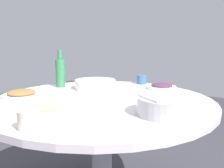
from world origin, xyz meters
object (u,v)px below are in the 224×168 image
at_px(dish_noodles, 46,108).
at_px(tea_cup_far, 28,120).
at_px(rice_bowl, 166,106).
at_px(dish_stirfry, 22,94).
at_px(soup_bowl, 95,84).
at_px(dish_eggplant, 162,87).
at_px(green_bottle, 60,72).
at_px(round_dining_table, 102,118).
at_px(tea_cup_near, 142,79).

relative_size(dish_noodles, tea_cup_far, 3.03).
distance_m(rice_bowl, dish_stirfry, 0.88).
bearing_deg(soup_bowl, tea_cup_far, 19.51).
xyz_separation_m(rice_bowl, dish_eggplant, (-0.58, -0.25, -0.03)).
xyz_separation_m(dish_stirfry, tea_cup_far, (0.34, 0.50, 0.02)).
distance_m(soup_bowl, green_bottle, 0.29).
height_order(rice_bowl, dish_eggplant, rice_bowl).
height_order(round_dining_table, dish_stirfry, dish_stirfry).
height_order(dish_eggplant, tea_cup_near, tea_cup_near).
bearing_deg(round_dining_table, dish_stirfry, -62.02).
distance_m(round_dining_table, tea_cup_far, 0.59).
height_order(soup_bowl, dish_noodles, soup_bowl).
xyz_separation_m(dish_eggplant, tea_cup_far, (1.05, -0.12, 0.02)).
bearing_deg(dish_stirfry, round_dining_table, 117.98).
relative_size(dish_eggplant, tea_cup_far, 2.59).
xyz_separation_m(dish_eggplant, green_bottle, (0.34, -0.67, 0.09)).
relative_size(dish_stirfry, green_bottle, 0.83).
relative_size(dish_eggplant, green_bottle, 0.74).
bearing_deg(rice_bowl, tea_cup_near, -146.28).
distance_m(round_dining_table, dish_eggplant, 0.53).
bearing_deg(round_dining_table, rice_bowl, 77.35).
xyz_separation_m(dish_noodles, green_bottle, (-0.50, -0.41, 0.10)).
distance_m(tea_cup_near, tea_cup_far, 1.17).
height_order(soup_bowl, tea_cup_near, tea_cup_near).
height_order(round_dining_table, tea_cup_near, tea_cup_near).
xyz_separation_m(dish_noodles, dish_stirfry, (-0.13, -0.36, 0.00)).
height_order(rice_bowl, tea_cup_far, rice_bowl).
bearing_deg(tea_cup_near, dish_stirfry, -26.21).
distance_m(dish_stirfry, tea_cup_far, 0.60).
height_order(rice_bowl, tea_cup_near, rice_bowl).
bearing_deg(tea_cup_far, tea_cup_near, -175.46).
height_order(green_bottle, tea_cup_near, green_bottle).
relative_size(tea_cup_near, tea_cup_far, 0.98).
bearing_deg(dish_eggplant, soup_bowl, -58.24).
bearing_deg(soup_bowl, green_bottle, -71.91).
distance_m(dish_noodles, dish_stirfry, 0.39).
bearing_deg(dish_eggplant, rice_bowl, 23.10).
relative_size(dish_stirfry, tea_cup_near, 2.97).
xyz_separation_m(dish_eggplant, dish_noodles, (0.84, -0.26, -0.00)).
relative_size(dish_noodles, tea_cup_near, 3.08).
distance_m(dish_noodles, tea_cup_near, 0.96).
relative_size(dish_noodles, green_bottle, 0.86).
xyz_separation_m(soup_bowl, dish_stirfry, (0.46, -0.22, -0.01)).
relative_size(soup_bowl, dish_stirfry, 1.38).
height_order(tea_cup_near, tea_cup_far, tea_cup_far).
bearing_deg(dish_noodles, dish_eggplant, 162.84).
bearing_deg(round_dining_table, dish_noodles, -11.18).
bearing_deg(round_dining_table, green_bottle, -106.67).
distance_m(dish_eggplant, dish_stirfry, 0.95).
bearing_deg(dish_stirfry, dish_eggplant, 138.77).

